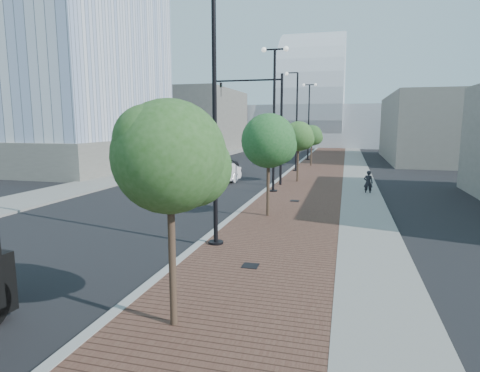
# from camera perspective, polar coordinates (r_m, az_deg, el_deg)

# --- Properties ---
(sidewalk) EXTENTS (7.00, 140.00, 0.12)m
(sidewalk) POSITION_cam_1_polar(r_m,az_deg,el_deg) (43.95, 12.64, 2.84)
(sidewalk) COLOR #4C2D23
(sidewalk) RESTS_ON ground
(concrete_strip) EXTENTS (2.40, 140.00, 0.13)m
(concrete_strip) POSITION_cam_1_polar(r_m,az_deg,el_deg) (43.93, 16.17, 2.71)
(concrete_strip) COLOR slate
(concrete_strip) RESTS_ON ground
(curb) EXTENTS (0.30, 140.00, 0.14)m
(curb) POSITION_cam_1_polar(r_m,az_deg,el_deg) (44.22, 8.10, 3.02)
(curb) COLOR gray
(curb) RESTS_ON ground
(west_sidewalk) EXTENTS (4.00, 140.00, 0.12)m
(west_sidewalk) POSITION_cam_1_polar(r_m,az_deg,el_deg) (47.53, -7.68, 3.42)
(west_sidewalk) COLOR slate
(west_sidewalk) RESTS_ON ground
(white_sedan) EXTENTS (2.81, 5.12, 1.60)m
(white_sedan) POSITION_cam_1_polar(r_m,az_deg,el_deg) (29.99, -3.42, 1.72)
(white_sedan) COLOR silver
(white_sedan) RESTS_ON ground
(dark_car_mid) EXTENTS (2.41, 5.21, 1.45)m
(dark_car_mid) POSITION_cam_1_polar(r_m,az_deg,el_deg) (35.97, -2.96, 2.80)
(dark_car_mid) COLOR black
(dark_car_mid) RESTS_ON ground
(dark_car_far) EXTENTS (2.54, 4.53, 1.24)m
(dark_car_far) POSITION_cam_1_polar(r_m,az_deg,el_deg) (50.10, 3.70, 4.40)
(dark_car_far) COLOR black
(dark_car_far) RESTS_ON ground
(pedestrian) EXTENTS (0.62, 0.46, 1.57)m
(pedestrian) POSITION_cam_1_polar(r_m,az_deg,el_deg) (26.93, 17.79, 0.45)
(pedestrian) COLOR black
(pedestrian) RESTS_ON ground
(streetlight_1) EXTENTS (1.44, 0.56, 9.21)m
(streetlight_1) POSITION_cam_1_polar(r_m,az_deg,el_deg) (14.47, -4.04, 8.09)
(streetlight_1) COLOR black
(streetlight_1) RESTS_ON ground
(streetlight_2) EXTENTS (1.72, 0.56, 9.28)m
(streetlight_2) POSITION_cam_1_polar(r_m,az_deg,el_deg) (26.09, 4.86, 9.48)
(streetlight_2) COLOR black
(streetlight_2) RESTS_ON ground
(streetlight_3) EXTENTS (1.44, 0.56, 9.21)m
(streetlight_3) POSITION_cam_1_polar(r_m,az_deg,el_deg) (37.98, 7.89, 8.52)
(streetlight_3) COLOR black
(streetlight_3) RESTS_ON ground
(streetlight_4) EXTENTS (1.72, 0.56, 9.28)m
(streetlight_4) POSITION_cam_1_polar(r_m,az_deg,el_deg) (49.90, 9.75, 9.10)
(streetlight_4) COLOR black
(streetlight_4) RESTS_ON ground
(traffic_mast) EXTENTS (5.09, 0.20, 8.00)m
(traffic_mast) POSITION_cam_1_polar(r_m,az_deg,el_deg) (29.21, 4.15, 9.75)
(traffic_mast) COLOR black
(traffic_mast) RESTS_ON ground
(tree_0) EXTENTS (2.45, 2.41, 5.06)m
(tree_0) POSITION_cam_1_polar(r_m,az_deg,el_deg) (8.51, -9.66, 4.04)
(tree_0) COLOR #382619
(tree_0) RESTS_ON ground
(tree_1) EXTENTS (2.60, 2.58, 5.03)m
(tree_1) POSITION_cam_1_polar(r_m,az_deg,el_deg) (19.06, 4.24, 6.41)
(tree_1) COLOR #382619
(tree_1) RESTS_ON ground
(tree_2) EXTENTS (2.33, 2.28, 4.71)m
(tree_2) POSITION_cam_1_polar(r_m,az_deg,el_deg) (30.93, 8.40, 7.00)
(tree_2) COLOR #382619
(tree_2) RESTS_ON ground
(tree_3) EXTENTS (2.25, 2.17, 4.38)m
(tree_3) POSITION_cam_1_polar(r_m,az_deg,el_deg) (42.87, 10.24, 7.08)
(tree_3) COLOR #382619
(tree_3) RESTS_ON ground
(tower_podium) EXTENTS (19.00, 19.00, 3.00)m
(tower_podium) POSITION_cam_1_polar(r_m,az_deg,el_deg) (46.19, -24.40, 4.34)
(tower_podium) COLOR #65635B
(tower_podium) RESTS_ON ground
(convention_center) EXTENTS (50.00, 30.00, 50.00)m
(convention_center) POSITION_cam_1_polar(r_m,az_deg,el_deg) (88.99, 10.41, 9.71)
(convention_center) COLOR #B3B6BE
(convention_center) RESTS_ON ground
(commercial_block_nw) EXTENTS (14.00, 20.00, 10.00)m
(commercial_block_nw) POSITION_cam_1_polar(r_m,az_deg,el_deg) (68.48, -6.77, 9.23)
(commercial_block_nw) COLOR #605E57
(commercial_block_nw) RESTS_ON ground
(commercial_block_ne) EXTENTS (12.00, 22.00, 8.00)m
(commercial_block_ne) POSITION_cam_1_polar(r_m,az_deg,el_deg) (54.77, 26.53, 7.42)
(commercial_block_ne) COLOR slate
(commercial_block_ne) RESTS_ON ground
(utility_cover_1) EXTENTS (0.50, 0.50, 0.02)m
(utility_cover_1) POSITION_cam_1_polar(r_m,az_deg,el_deg) (12.80, 1.49, -11.28)
(utility_cover_1) COLOR black
(utility_cover_1) RESTS_ON sidewalk
(utility_cover_2) EXTENTS (0.50, 0.50, 0.02)m
(utility_cover_2) POSITION_cam_1_polar(r_m,az_deg,el_deg) (23.28, 7.79, -2.10)
(utility_cover_2) COLOR black
(utility_cover_2) RESTS_ON sidewalk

